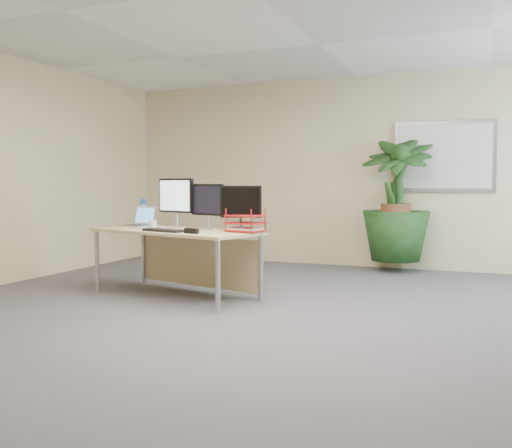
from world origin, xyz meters
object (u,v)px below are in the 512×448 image
at_px(monitor_left, 176,199).
at_px(monitor_right, 208,203).
at_px(floor_plant, 396,216).
at_px(laptop, 140,221).
at_px(desk, 182,243).

relative_size(monitor_left, monitor_right, 1.13).
distance_m(floor_plant, monitor_right, 2.90).
bearing_deg(laptop, floor_plant, 43.71).
xyz_separation_m(monitor_left, monitor_right, (0.42, -0.06, -0.03)).
bearing_deg(monitor_right, floor_plant, 56.22).
relative_size(floor_plant, laptop, 3.98).
distance_m(floor_plant, laptop, 3.43).
height_order(desk, laptop, laptop).
bearing_deg(monitor_left, floor_plant, 49.06).
bearing_deg(laptop, monitor_right, -2.15).
distance_m(monitor_right, laptop, 0.90).
bearing_deg(desk, laptop, 165.58).
relative_size(desk, monitor_left, 3.65).
height_order(desk, floor_plant, floor_plant).
bearing_deg(laptop, desk, -14.42).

